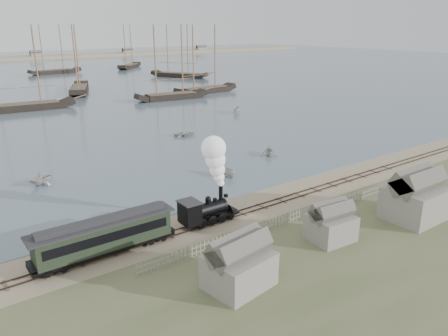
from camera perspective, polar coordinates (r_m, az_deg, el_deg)
ground at (r=50.57m, az=1.77°, el=-4.86°), size 600.00×600.00×0.00m
rail_track at (r=49.12m, az=3.21°, el=-5.55°), size 120.00×1.80×0.16m
picket_fence_west at (r=41.98m, az=0.63°, el=-9.95°), size 19.00×0.10×1.20m
picket_fence_east at (r=54.22m, az=17.28°, el=-4.09°), size 15.00×0.10×1.20m
shed_left at (r=36.06m, az=1.94°, el=-15.14°), size 5.00×4.00×4.10m
shed_mid at (r=44.07m, az=13.64°, el=-9.06°), size 4.00×3.50×3.60m
shed_right at (r=51.44m, az=23.40°, el=-6.04°), size 6.00×5.00×5.10m
locomotive at (r=45.06m, az=-1.15°, el=-2.21°), size 7.10×2.65×8.85m
passenger_coach at (r=40.73m, az=-15.36°, el=-8.40°), size 13.11×2.53×3.18m
beached_dinghy at (r=49.34m, az=-2.35°, el=-5.01°), size 3.06×3.89×0.73m
rowboat_1 at (r=61.22m, az=-22.76°, el=-1.21°), size 3.79×4.09×1.77m
rowboat_2 at (r=59.70m, az=0.16°, el=-0.45°), size 3.48×1.70×1.29m
rowboat_3 at (r=81.83m, az=-5.18°, el=4.47°), size 4.15×4.74×0.82m
rowboat_4 at (r=69.37m, az=5.91°, el=2.29°), size 4.15×4.05×1.66m
rowboat_5 at (r=103.07m, az=1.65°, el=7.60°), size 3.92×3.63×1.50m
schooner_2 at (r=115.61m, az=-25.32°, el=11.69°), size 24.12×7.40×20.00m
schooner_3 at (r=141.52m, az=-18.74°, el=13.35°), size 13.37×22.95×20.00m
schooner_4 at (r=133.50m, az=-2.45°, el=14.02°), size 21.19×5.99×20.00m
schooner_5 at (r=175.33m, az=-5.98°, el=14.95°), size 16.09×23.53×20.00m
schooner_8 at (r=200.35m, az=-21.48°, el=14.23°), size 22.05×7.32×20.00m
schooner_9 at (r=216.96m, az=-12.40°, el=15.25°), size 17.91×17.60×20.00m
schooner_10 at (r=122.18m, az=-7.04°, el=13.52°), size 20.73×7.16×20.00m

